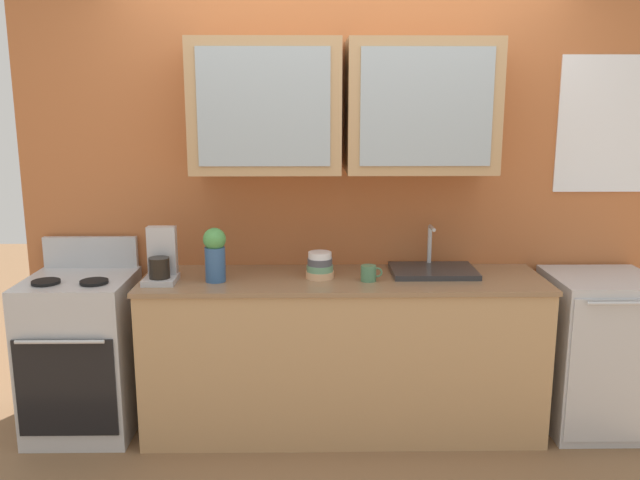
{
  "coord_description": "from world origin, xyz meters",
  "views": [
    {
      "loc": [
        -0.18,
        -3.49,
        1.83
      ],
      "look_at": [
        -0.13,
        0.0,
        1.1
      ],
      "focal_mm": 37.06,
      "sensor_mm": 36.0,
      "label": 1
    }
  ],
  "objects_px": {
    "sink_faucet": "(433,270)",
    "stove_range": "(83,354)",
    "dishwasher": "(597,353)",
    "coffee_maker": "(161,261)",
    "bowl_stack": "(320,266)",
    "cup_near_sink": "(369,273)",
    "vase": "(215,253)"
  },
  "relations": [
    {
      "from": "bowl_stack",
      "to": "cup_near_sink",
      "type": "bearing_deg",
      "value": -15.58
    },
    {
      "from": "stove_range",
      "to": "bowl_stack",
      "type": "xyz_separation_m",
      "value": [
        1.32,
        0.0,
        0.5
      ]
    },
    {
      "from": "vase",
      "to": "bowl_stack",
      "type": "bearing_deg",
      "value": 6.81
    },
    {
      "from": "cup_near_sink",
      "to": "coffee_maker",
      "type": "xyz_separation_m",
      "value": [
        -1.11,
        0.02,
        0.06
      ]
    },
    {
      "from": "bowl_stack",
      "to": "dishwasher",
      "type": "xyz_separation_m",
      "value": [
        1.56,
        -0.01,
        -0.51
      ]
    },
    {
      "from": "vase",
      "to": "coffee_maker",
      "type": "bearing_deg",
      "value": 177.85
    },
    {
      "from": "stove_range",
      "to": "bowl_stack",
      "type": "height_order",
      "value": "stove_range"
    },
    {
      "from": "stove_range",
      "to": "coffee_maker",
      "type": "height_order",
      "value": "coffee_maker"
    },
    {
      "from": "stove_range",
      "to": "dishwasher",
      "type": "relative_size",
      "value": 1.2
    },
    {
      "from": "bowl_stack",
      "to": "sink_faucet",
      "type": "bearing_deg",
      "value": 7.19
    },
    {
      "from": "stove_range",
      "to": "sink_faucet",
      "type": "bearing_deg",
      "value": 2.41
    },
    {
      "from": "cup_near_sink",
      "to": "bowl_stack",
      "type": "bearing_deg",
      "value": 164.42
    },
    {
      "from": "sink_faucet",
      "to": "bowl_stack",
      "type": "bearing_deg",
      "value": -172.81
    },
    {
      "from": "stove_range",
      "to": "sink_faucet",
      "type": "xyz_separation_m",
      "value": [
        1.96,
        0.08,
        0.46
      ]
    },
    {
      "from": "vase",
      "to": "dishwasher",
      "type": "bearing_deg",
      "value": 1.63
    },
    {
      "from": "coffee_maker",
      "to": "vase",
      "type": "bearing_deg",
      "value": -2.15
    },
    {
      "from": "dishwasher",
      "to": "coffee_maker",
      "type": "xyz_separation_m",
      "value": [
        -2.41,
        -0.05,
        0.55
      ]
    },
    {
      "from": "cup_near_sink",
      "to": "dishwasher",
      "type": "xyz_separation_m",
      "value": [
        1.3,
        0.07,
        -0.49
      ]
    },
    {
      "from": "sink_faucet",
      "to": "vase",
      "type": "xyz_separation_m",
      "value": [
        -1.19,
        -0.15,
        0.13
      ]
    },
    {
      "from": "cup_near_sink",
      "to": "vase",
      "type": "bearing_deg",
      "value": 179.57
    },
    {
      "from": "dishwasher",
      "to": "coffee_maker",
      "type": "height_order",
      "value": "coffee_maker"
    },
    {
      "from": "sink_faucet",
      "to": "dishwasher",
      "type": "bearing_deg",
      "value": -5.31
    },
    {
      "from": "vase",
      "to": "dishwasher",
      "type": "distance_m",
      "value": 2.21
    },
    {
      "from": "stove_range",
      "to": "vase",
      "type": "xyz_separation_m",
      "value": [
        0.76,
        -0.06,
        0.59
      ]
    },
    {
      "from": "bowl_stack",
      "to": "dishwasher",
      "type": "relative_size",
      "value": 0.17
    },
    {
      "from": "sink_faucet",
      "to": "coffee_maker",
      "type": "bearing_deg",
      "value": -174.76
    },
    {
      "from": "bowl_stack",
      "to": "vase",
      "type": "xyz_separation_m",
      "value": [
        -0.56,
        -0.07,
        0.09
      ]
    },
    {
      "from": "sink_faucet",
      "to": "stove_range",
      "type": "bearing_deg",
      "value": -177.59
    },
    {
      "from": "sink_faucet",
      "to": "coffee_maker",
      "type": "distance_m",
      "value": 1.49
    },
    {
      "from": "cup_near_sink",
      "to": "dishwasher",
      "type": "height_order",
      "value": "cup_near_sink"
    },
    {
      "from": "dishwasher",
      "to": "cup_near_sink",
      "type": "bearing_deg",
      "value": -177.08
    },
    {
      "from": "bowl_stack",
      "to": "vase",
      "type": "height_order",
      "value": "vase"
    }
  ]
}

